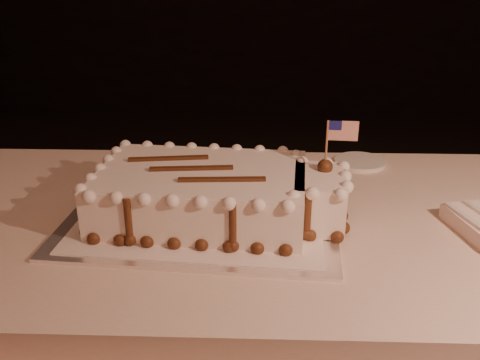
{
  "coord_description": "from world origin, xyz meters",
  "views": [
    {
      "loc": [
        -0.26,
        -0.43,
        1.28
      ],
      "look_at": [
        -0.3,
        0.58,
        0.84
      ],
      "focal_mm": 40.0,
      "sensor_mm": 36.0,
      "label": 1
    }
  ],
  "objects_px": {
    "cake_board": "(203,217)",
    "banquet_table": "(363,355)",
    "sheet_cake": "(216,193)",
    "side_plate": "(360,162)"
  },
  "relations": [
    {
      "from": "cake_board",
      "to": "banquet_table",
      "type": "bearing_deg",
      "value": 7.28
    },
    {
      "from": "banquet_table",
      "to": "sheet_cake",
      "type": "bearing_deg",
      "value": -176.81
    },
    {
      "from": "sheet_cake",
      "to": "side_plate",
      "type": "xyz_separation_m",
      "value": [
        0.36,
        0.34,
        -0.06
      ]
    },
    {
      "from": "cake_board",
      "to": "side_plate",
      "type": "xyz_separation_m",
      "value": [
        0.39,
        0.33,
        0.0
      ]
    },
    {
      "from": "cake_board",
      "to": "side_plate",
      "type": "relative_size",
      "value": 4.19
    },
    {
      "from": "banquet_table",
      "to": "cake_board",
      "type": "xyz_separation_m",
      "value": [
        -0.38,
        -0.02,
        0.38
      ]
    },
    {
      "from": "cake_board",
      "to": "side_plate",
      "type": "bearing_deg",
      "value": 45.08
    },
    {
      "from": "cake_board",
      "to": "sheet_cake",
      "type": "relative_size",
      "value": 1.03
    },
    {
      "from": "banquet_table",
      "to": "sheet_cake",
      "type": "xyz_separation_m",
      "value": [
        -0.35,
        -0.02,
        0.44
      ]
    },
    {
      "from": "banquet_table",
      "to": "side_plate",
      "type": "height_order",
      "value": "side_plate"
    }
  ]
}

